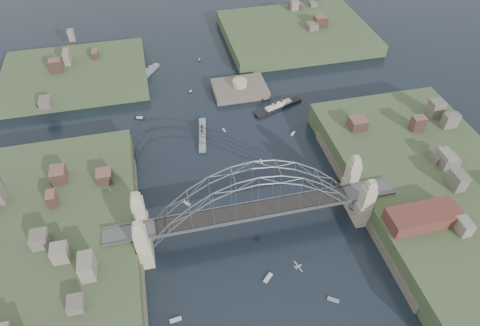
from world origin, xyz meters
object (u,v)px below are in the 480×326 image
object	(u,v)px
fort_island	(240,93)
naval_cruiser_near	(202,134)
wharf_shed	(423,217)
ocean_liner	(278,107)
bridge	(255,201)
naval_cruiser_far	(147,73)

from	to	relation	value
fort_island	naval_cruiser_near	distance (m)	31.80
wharf_shed	naval_cruiser_near	distance (m)	79.25
naval_cruiser_near	ocean_liner	bearing A→B (deg)	17.40
bridge	naval_cruiser_far	size ratio (longest dim) A/B	5.58
fort_island	naval_cruiser_near	size ratio (longest dim) A/B	1.18
naval_cruiser_near	naval_cruiser_far	distance (m)	49.67
fort_island	naval_cruiser_far	world-z (taller)	fort_island
wharf_shed	ocean_liner	xyz separation A→B (m)	(-19.77, 69.27, -9.19)
bridge	ocean_liner	xyz separation A→B (m)	(24.23, 55.27, -11.51)
wharf_shed	naval_cruiser_near	xyz separation A→B (m)	(-51.87, 59.21, -9.14)
wharf_shed	naval_cruiser_far	xyz separation A→B (m)	(-68.75, 105.92, -9.11)
bridge	wharf_shed	distance (m)	46.23
naval_cruiser_far	ocean_liner	size ratio (longest dim) A/B	0.72
fort_island	ocean_liner	bearing A→B (deg)	-50.31
bridge	naval_cruiser_far	bearing A→B (deg)	105.07
fort_island	naval_cruiser_far	bearing A→B (deg)	149.19
naval_cruiser_near	fort_island	bearing A→B (deg)	51.28
fort_island	naval_cruiser_far	xyz separation A→B (m)	(-36.75, 21.92, 1.23)
ocean_liner	fort_island	bearing A→B (deg)	129.69
bridge	ocean_liner	world-z (taller)	bridge
fort_island	wharf_shed	bearing A→B (deg)	-69.15
fort_island	naval_cruiser_far	distance (m)	42.81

